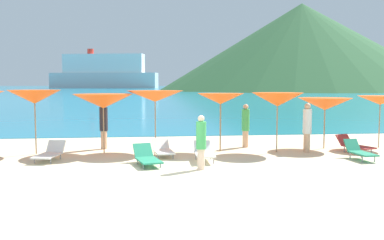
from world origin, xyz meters
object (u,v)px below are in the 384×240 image
object	(u,v)px
umbrella_4	(155,96)
cruise_ship	(104,73)
lounge_chair_5	(147,157)
beachgoer_2	(307,126)
beachgoer_4	(246,124)
umbrella_3	(103,101)
umbrella_2	(34,97)
beachgoer_0	(104,124)
beachgoer_3	(201,141)
lounge_chair_4	(163,149)
lounge_chair_8	(354,145)
umbrella_7	(325,104)
umbrella_8	(380,100)
lounge_chair_6	(50,153)
lounge_chair_0	(204,152)
umbrella_6	(277,100)
umbrella_5	(221,99)
lounge_chair_3	(360,151)

from	to	relation	value
umbrella_4	cruise_ship	size ratio (longest dim) A/B	0.04
lounge_chair_5	beachgoer_2	bearing A→B (deg)	2.98
beachgoer_4	umbrella_3	bearing A→B (deg)	2.93
umbrella_2	beachgoer_0	bearing A→B (deg)	22.25
beachgoer_3	umbrella_2	bearing A→B (deg)	-46.94
lounge_chair_4	lounge_chair_8	size ratio (longest dim) A/B	0.96
umbrella_7	lounge_chair_8	xyz separation A→B (m)	(0.73, -1.06, -1.49)
umbrella_2	umbrella_3	distance (m)	2.46
umbrella_2	umbrella_8	world-z (taller)	umbrella_2
lounge_chair_5	lounge_chair_6	xyz separation A→B (m)	(-3.26, 1.13, 0.01)
umbrella_8	umbrella_4	bearing A→B (deg)	179.98
umbrella_8	lounge_chair_6	size ratio (longest dim) A/B	1.34
lounge_chair_0	beachgoer_0	bearing A→B (deg)	141.42
umbrella_4	lounge_chair_5	bearing A→B (deg)	-97.50
umbrella_2	umbrella_6	xyz separation A→B (m)	(8.93, -0.59, -0.12)
umbrella_2	umbrella_5	size ratio (longest dim) A/B	1.06
umbrella_5	lounge_chair_6	size ratio (longest dim) A/B	1.42
lounge_chair_5	lounge_chair_6	distance (m)	3.45
umbrella_2	beachgoer_4	xyz separation A→B (m)	(8.06, 0.78, -1.17)
lounge_chair_8	umbrella_8	bearing A→B (deg)	11.80
lounge_chair_0	lounge_chair_5	xyz separation A→B (m)	(-1.90, -0.46, -0.05)
lounge_chair_5	beachgoer_3	size ratio (longest dim) A/B	1.03
umbrella_4	umbrella_5	xyz separation A→B (m)	(2.47, -0.20, -0.10)
umbrella_4	beachgoer_3	size ratio (longest dim) A/B	1.41
lounge_chair_8	beachgoer_4	distance (m)	4.21
umbrella_4	umbrella_7	distance (m)	6.73
umbrella_6	beachgoer_3	distance (m)	4.48
umbrella_2	umbrella_4	bearing A→B (deg)	0.78
umbrella_5	lounge_chair_0	bearing A→B (deg)	-115.28
beachgoer_0	cruise_ship	size ratio (longest dim) A/B	0.03
lounge_chair_3	cruise_ship	bearing A→B (deg)	93.19
umbrella_3	lounge_chair_8	size ratio (longest dim) A/B	1.50
umbrella_3	beachgoer_4	distance (m)	5.75
lounge_chair_4	lounge_chair_5	size ratio (longest dim) A/B	0.88
beachgoer_4	cruise_ship	xyz separation A→B (m)	(-26.77, 224.28, 7.51)
umbrella_7	umbrella_8	xyz separation A→B (m)	(2.30, -0.04, 0.14)
umbrella_7	beachgoer_0	bearing A→B (deg)	174.31
umbrella_3	lounge_chair_8	world-z (taller)	umbrella_3
lounge_chair_3	umbrella_7	bearing A→B (deg)	89.55
umbrella_7	lounge_chair_8	size ratio (longest dim) A/B	1.44
beachgoer_0	umbrella_4	bearing A→B (deg)	68.95
umbrella_5	lounge_chair_0	xyz separation A→B (m)	(-0.91, -1.92, -1.71)
umbrella_6	beachgoer_0	distance (m)	6.82
lounge_chair_5	beachgoer_2	world-z (taller)	beachgoer_2
lounge_chair_3	beachgoer_3	distance (m)	5.74
lounge_chair_5	cruise_ship	world-z (taller)	cruise_ship
lounge_chair_3	cruise_ship	distance (m)	229.55
lounge_chair_6	beachgoer_0	bearing A→B (deg)	67.18
lounge_chair_8	umbrella_4	bearing A→B (deg)	151.20
umbrella_5	lounge_chair_6	world-z (taller)	umbrella_5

